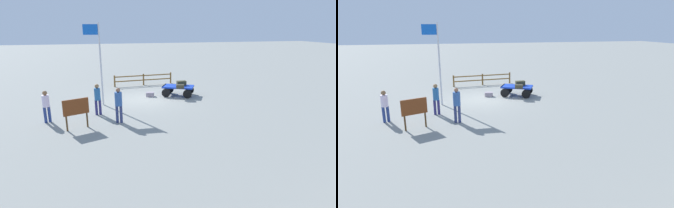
# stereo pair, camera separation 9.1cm
# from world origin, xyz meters

# --- Properties ---
(ground_plane) EXTENTS (120.00, 120.00, 0.00)m
(ground_plane) POSITION_xyz_m (0.00, 0.00, 0.00)
(ground_plane) COLOR gray
(luggage_cart) EXTENTS (2.40, 2.07, 0.68)m
(luggage_cart) POSITION_xyz_m (-2.44, -0.49, 0.50)
(luggage_cart) COLOR #1538B9
(luggage_cart) RESTS_ON ground
(suitcase_maroon) EXTENTS (0.58, 0.46, 0.24)m
(suitcase_maroon) POSITION_xyz_m (-2.36, 0.29, 0.80)
(suitcase_maroon) COLOR #373322
(suitcase_maroon) RESTS_ON luggage_cart
(suitcase_dark) EXTENTS (0.63, 0.34, 0.31)m
(suitcase_dark) POSITION_xyz_m (-2.72, -0.60, 0.84)
(suitcase_dark) COLOR #393820
(suitcase_dark) RESTS_ON luggage_cart
(suitcase_grey) EXTENTS (0.59, 0.43, 0.29)m
(suitcase_grey) POSITION_xyz_m (-0.53, -0.70, 0.15)
(suitcase_grey) COLOR gray
(suitcase_grey) RESTS_ON ground
(worker_lead) EXTENTS (0.44, 0.44, 1.77)m
(worker_lead) POSITION_xyz_m (1.90, 4.16, 1.04)
(worker_lead) COLOR navy
(worker_lead) RESTS_ON ground
(worker_trailing) EXTENTS (0.34, 0.34, 1.69)m
(worker_trailing) POSITION_xyz_m (2.90, 2.58, 0.97)
(worker_trailing) COLOR navy
(worker_trailing) RESTS_ON ground
(worker_supervisor) EXTENTS (0.44, 0.44, 1.62)m
(worker_supervisor) POSITION_xyz_m (5.36, 3.25, 0.94)
(worker_supervisor) COLOR navy
(worker_supervisor) RESTS_ON ground
(flagpole) EXTENTS (0.92, 0.10, 4.84)m
(flagpole) POSITION_xyz_m (2.71, 0.67, 2.88)
(flagpole) COLOR silver
(flagpole) RESTS_ON ground
(signboard) EXTENTS (1.13, 0.49, 1.45)m
(signboard) POSITION_xyz_m (3.86, 4.58, 0.97)
(signboard) COLOR #4C3319
(signboard) RESTS_ON ground
(wooden_fence) EXTENTS (4.76, 0.52, 0.91)m
(wooden_fence) POSITION_xyz_m (-0.70, -4.57, 0.54)
(wooden_fence) COLOR brown
(wooden_fence) RESTS_ON ground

